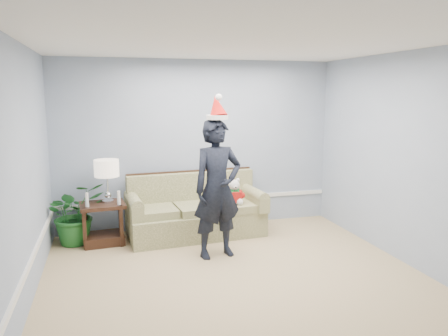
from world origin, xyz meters
TOP-DOWN VIEW (x-y plane):
  - room_shell at (0.00, 0.00)m, footprint 4.54×5.04m
  - wainscot_trim at (-1.18, 1.18)m, footprint 4.49×4.99m
  - sofa at (-0.14, 2.07)m, footprint 2.11×1.03m
  - side_table at (-1.52, 2.01)m, footprint 0.67×0.58m
  - table_lamp at (-1.43, 2.05)m, footprint 0.35×0.35m
  - candle_pair at (-1.50, 1.86)m, footprint 0.48×0.05m
  - houseplant at (-1.90, 2.13)m, footprint 1.04×0.99m
  - man at (-0.03, 1.10)m, footprint 0.75×0.56m
  - santa_hat at (-0.03, 1.12)m, footprint 0.36×0.39m
  - teddy_bear at (0.43, 1.86)m, footprint 0.26×0.29m

SIDE VIEW (x-z plane):
  - side_table at x=-1.52m, z-range -0.07..0.54m
  - sofa at x=-0.14m, z-range -0.14..0.82m
  - wainscot_trim at x=-1.18m, z-range 0.42..0.48m
  - houseplant at x=-1.90m, z-range 0.00..0.91m
  - teddy_bear at x=0.43m, z-range 0.44..0.85m
  - candle_pair at x=-1.50m, z-range 0.60..0.80m
  - man at x=-0.03m, z-range 0.00..1.85m
  - table_lamp at x=-1.43m, z-range 0.77..1.40m
  - room_shell at x=0.00m, z-range -0.02..2.72m
  - santa_hat at x=-0.03m, z-range 1.82..2.15m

